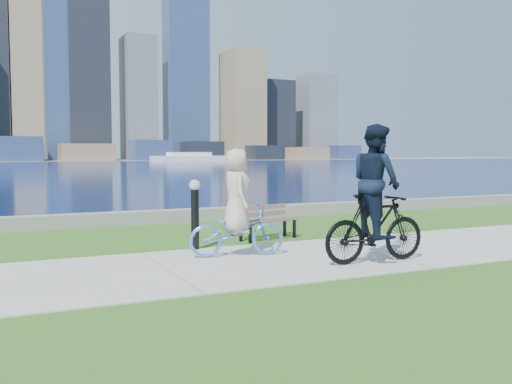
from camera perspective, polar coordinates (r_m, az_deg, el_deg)
ground at (r=11.26m, az=11.18°, el=-5.96°), size 320.00×320.00×0.00m
concrete_path at (r=11.26m, az=11.18°, el=-5.91°), size 80.00×3.50×0.02m
seawall at (r=16.58m, az=-1.67°, el=-2.09°), size 90.00×0.50×0.35m
bay_water at (r=81.19m, az=-20.68°, el=2.38°), size 320.00×131.00×0.01m
far_shore at (r=139.07m, az=-22.64°, el=2.92°), size 320.00×30.00×0.12m
city_skyline at (r=139.95m, az=-23.71°, el=11.10°), size 176.21×23.06×76.00m
ferry_far at (r=110.54m, az=-6.71°, el=3.39°), size 14.41×4.12×1.96m
park_bench at (r=12.68m, az=0.99°, el=-2.67°), size 1.53×0.83×0.75m
bollard_lamp at (r=11.29m, az=-6.13°, el=-1.78°), size 0.23×0.23×1.40m
cyclist_woman at (r=10.48m, az=-1.94°, el=-2.45°), size 0.94×1.86×1.98m
cyclist_man at (r=10.06m, az=11.85°, el=-1.27°), size 0.76×2.01×2.40m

